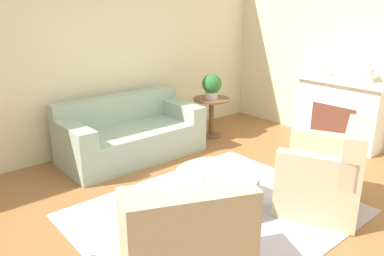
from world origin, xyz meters
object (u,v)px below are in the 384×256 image
side_table (211,110)px  armchair_left (184,251)px  couch (131,135)px  ottoman_table (217,185)px  armchair_right (326,177)px  vase_mantel_near (322,70)px  potted_plant_on_side_table (212,85)px  vase_mantel_far (367,75)px

side_table → armchair_left: bearing=-136.3°
couch → ottoman_table: 1.81m
armchair_right → vase_mantel_near: (1.86, 1.26, 0.73)m
armchair_left → vase_mantel_near: size_ratio=4.97×
couch → potted_plant_on_side_table: potted_plant_on_side_table is taller
armchair_right → side_table: (0.65, 2.41, 0.07)m
side_table → vase_mantel_near: 1.78m
side_table → vase_mantel_far: vase_mantel_far is taller
vase_mantel_far → couch: bearing=143.2°
vase_mantel_near → vase_mantel_far: bearing=-90.0°
armchair_right → vase_mantel_near: vase_mantel_near is taller
armchair_left → vase_mantel_far: vase_mantel_far is taller
vase_mantel_far → potted_plant_on_side_table: size_ratio=0.72×
ottoman_table → armchair_right: bearing=-40.8°
couch → vase_mantel_far: vase_mantel_far is taller
ottoman_table → vase_mantel_near: bearing=11.3°
armchair_right → ottoman_table: 1.12m
armchair_left → ottoman_table: size_ratio=1.25×
vase_mantel_near → couch: bearing=154.1°
ottoman_table → vase_mantel_near: 2.87m
couch → side_table: 1.43m
ottoman_table → vase_mantel_near: vase_mantel_near is taller
ottoman_table → vase_mantel_far: vase_mantel_far is taller
side_table → vase_mantel_far: bearing=-56.7°
ottoman_table → potted_plant_on_side_table: (1.50, 1.68, 0.58)m
armchair_left → side_table: bearing=43.7°
armchair_right → ottoman_table: size_ratio=1.25×
potted_plant_on_side_table → armchair_right: bearing=-105.2°
armchair_right → ottoman_table: armchair_right is taller
vase_mantel_near → vase_mantel_far: 0.69m
armchair_right → potted_plant_on_side_table: (0.65, 2.41, 0.48)m
vase_mantel_near → ottoman_table: bearing=-168.7°
armchair_right → potted_plant_on_side_table: bearing=74.8°
couch → potted_plant_on_side_table: 1.52m
couch → armchair_right: size_ratio=1.77×
armchair_left → side_table: size_ratio=1.72×
side_table → vase_mantel_far: 2.29m
side_table → potted_plant_on_side_table: 0.41m
armchair_left → side_table: (2.52, 2.41, 0.07)m
side_table → armchair_right: bearing=-105.2°
side_table → vase_mantel_near: (1.20, -1.14, 0.65)m
couch → vase_mantel_near: (2.62, -1.27, 0.78)m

